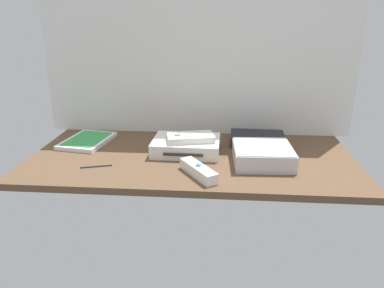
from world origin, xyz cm
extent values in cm
cube|color=brown|center=(0.00, 0.00, -1.00)|extent=(100.00, 48.00, 2.00)
cube|color=white|center=(0.00, 24.60, 32.00)|extent=(110.00, 1.20, 64.00)
cube|color=white|center=(-2.08, 3.42, 2.20)|extent=(21.42, 16.55, 4.40)
cube|color=#2D2D2D|center=(-2.30, -4.78, 2.20)|extent=(12.01, 0.92, 0.80)
cube|color=silver|center=(21.28, -3.85, 2.50)|extent=(17.68, 17.68, 5.00)
cube|color=silver|center=(21.28, -3.85, 5.15)|extent=(16.98, 16.98, 0.30)
cube|color=white|center=(-36.88, 9.62, 0.70)|extent=(16.48, 20.94, 1.40)
cube|color=green|center=(-36.88, 9.62, 1.48)|extent=(13.64, 17.92, 0.16)
cube|color=black|center=(21.21, 13.33, 1.70)|extent=(18.32, 12.49, 3.40)
cube|color=#19D833|center=(21.04, 7.13, 1.70)|extent=(8.01, 0.62, 0.60)
cube|color=white|center=(2.94, -14.65, 1.50)|extent=(11.27, 14.28, 3.00)
cylinder|color=#387FDB|center=(2.94, -14.65, 3.20)|extent=(1.40, 1.40, 0.40)
cube|color=white|center=(-0.62, 2.02, 5.40)|extent=(15.81, 10.98, 2.00)
cylinder|color=#99999E|center=(-4.52, 1.13, 6.60)|extent=(2.39, 2.39, 0.40)
cylinder|color=black|center=(-27.00, -10.83, 0.35)|extent=(8.82, 3.25, 0.70)
camera|label=1|loc=(8.63, -106.51, 41.96)|focal=34.43mm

